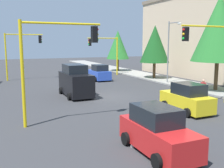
# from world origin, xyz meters

# --- Properties ---
(ground_plane) EXTENTS (120.00, 120.00, 0.00)m
(ground_plane) POSITION_xyz_m (0.00, 0.00, 0.00)
(ground_plane) COLOR #353538
(sidewalk_kerb) EXTENTS (80.00, 4.00, 0.15)m
(sidewalk_kerb) POSITION_xyz_m (-5.00, 10.50, 0.07)
(sidewalk_kerb) COLOR gray
(sidewalk_kerb) RESTS_ON ground
(lane_arrow_near) EXTENTS (2.40, 1.10, 1.10)m
(lane_arrow_near) POSITION_xyz_m (11.51, -3.00, 0.01)
(lane_arrow_near) COLOR silver
(lane_arrow_near) RESTS_ON ground
(apartment_block) EXTENTS (22.15, 9.30, 11.25)m
(apartment_block) POSITION_xyz_m (-6.95, 18.50, 5.64)
(apartment_block) COLOR beige
(apartment_block) RESTS_ON ground
(traffic_signal_far_right) EXTENTS (0.36, 4.59, 5.81)m
(traffic_signal_far_right) POSITION_xyz_m (-14.00, -5.72, 4.10)
(traffic_signal_far_right) COLOR yellow
(traffic_signal_far_right) RESTS_ON ground
(traffic_signal_far_left) EXTENTS (0.36, 4.59, 5.44)m
(traffic_signal_far_left) POSITION_xyz_m (-14.00, 5.66, 3.86)
(traffic_signal_far_left) COLOR yellow
(traffic_signal_far_left) RESTS_ON ground
(traffic_signal_near_right) EXTENTS (0.36, 4.59, 5.86)m
(traffic_signal_near_right) POSITION_xyz_m (6.00, -5.72, 4.13)
(traffic_signal_near_right) COLOR yellow
(traffic_signal_near_right) RESTS_ON ground
(traffic_signal_near_left) EXTENTS (0.36, 4.59, 5.96)m
(traffic_signal_near_left) POSITION_xyz_m (6.00, 5.74, 4.20)
(traffic_signal_near_left) COLOR yellow
(traffic_signal_near_left) RESTS_ON ground
(street_lamp_curbside) EXTENTS (2.15, 0.28, 7.00)m
(street_lamp_curbside) POSITION_xyz_m (-3.61, 9.20, 4.35)
(street_lamp_curbside) COLOR slate
(street_lamp_curbside) RESTS_ON ground
(tree_roadside_near) EXTENTS (4.95, 4.95, 9.09)m
(tree_roadside_near) POSITION_xyz_m (2.00, 10.50, 5.98)
(tree_roadside_near) COLOR brown
(tree_roadside_near) RESTS_ON ground
(tree_roadside_mid) EXTENTS (3.77, 3.77, 6.86)m
(tree_roadside_mid) POSITION_xyz_m (-8.00, 10.00, 4.49)
(tree_roadside_mid) COLOR brown
(tree_roadside_mid) RESTS_ON ground
(tree_roadside_far) EXTENTS (3.63, 3.63, 6.60)m
(tree_roadside_far) POSITION_xyz_m (-18.00, 9.50, 4.32)
(tree_roadside_far) COLOR brown
(tree_roadside_far) RESTS_ON ground
(delivery_van_black) EXTENTS (4.80, 2.22, 2.77)m
(delivery_van_black) POSITION_xyz_m (-1.36, -2.44, 1.28)
(delivery_van_black) COLOR black
(delivery_van_black) RESTS_ON ground
(car_yellow) EXTENTS (3.85, 2.00, 1.98)m
(car_yellow) POSITION_xyz_m (6.98, 2.88, 0.90)
(car_yellow) COLOR yellow
(car_yellow) RESTS_ON ground
(car_blue) EXTENTS (3.70, 2.09, 1.98)m
(car_blue) POSITION_xyz_m (-9.73, 3.07, 0.90)
(car_blue) COLOR blue
(car_blue) RESTS_ON ground
(car_red) EXTENTS (4.11, 1.97, 1.98)m
(car_red) POSITION_xyz_m (11.83, -2.70, 0.90)
(car_red) COLOR red
(car_red) RESTS_ON ground
(pedestrian_crossing) EXTENTS (0.40, 0.24, 1.70)m
(pedestrian_crossing) POSITION_xyz_m (4.48, 6.64, 0.91)
(pedestrian_crossing) COLOR #262638
(pedestrian_crossing) RESTS_ON ground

